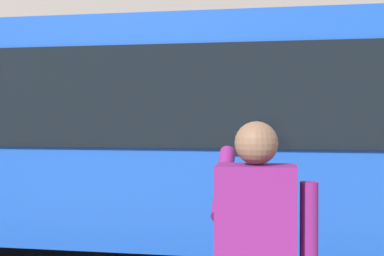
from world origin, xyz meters
The scene contains 1 object.
red_bus centered at (2.33, 0.31, 1.68)m, with size 9.05×2.54×3.08m.
Camera 1 is at (-0.25, 6.75, 1.86)m, focal length 46.79 mm.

